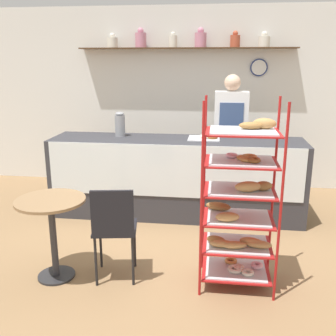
# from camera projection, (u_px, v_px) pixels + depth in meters

# --- Properties ---
(ground_plane) EXTENTS (14.00, 14.00, 0.00)m
(ground_plane) POSITION_uv_depth(u_px,v_px,m) (162.00, 260.00, 3.92)
(ground_plane) COLOR olive
(back_wall) EXTENTS (10.00, 0.30, 2.70)m
(back_wall) POSITION_uv_depth(u_px,v_px,m) (186.00, 97.00, 6.04)
(back_wall) COLOR white
(back_wall) RESTS_ON ground_plane
(display_counter) EXTENTS (3.13, 0.70, 0.98)m
(display_counter) POSITION_uv_depth(u_px,v_px,m) (176.00, 177.00, 4.96)
(display_counter) COLOR #333338
(display_counter) RESTS_ON ground_plane
(pastry_rack) EXTENTS (0.64, 0.48, 1.64)m
(pastry_rack) POSITION_uv_depth(u_px,v_px,m) (240.00, 205.00, 3.32)
(pastry_rack) COLOR #A51919
(pastry_rack) RESTS_ON ground_plane
(person_worker) EXTENTS (0.44, 0.23, 1.75)m
(person_worker) POSITION_uv_depth(u_px,v_px,m) (230.00, 135.00, 5.26)
(person_worker) COLOR #282833
(person_worker) RESTS_ON ground_plane
(cafe_table) EXTENTS (0.61, 0.61, 0.76)m
(cafe_table) POSITION_uv_depth(u_px,v_px,m) (52.00, 220.00, 3.48)
(cafe_table) COLOR #262628
(cafe_table) RESTS_ON ground_plane
(cafe_chair) EXTENTS (0.44, 0.44, 0.89)m
(cafe_chair) POSITION_uv_depth(u_px,v_px,m) (114.00, 224.00, 3.42)
(cafe_chair) COLOR black
(cafe_chair) RESTS_ON ground_plane
(coffee_carafe) EXTENTS (0.13, 0.13, 0.31)m
(coffee_carafe) POSITION_uv_depth(u_px,v_px,m) (120.00, 124.00, 4.99)
(coffee_carafe) COLOR gray
(coffee_carafe) RESTS_ON display_counter
(donut_tray_counter) EXTENTS (0.38, 0.35, 0.05)m
(donut_tray_counter) POSITION_uv_depth(u_px,v_px,m) (206.00, 137.00, 4.86)
(donut_tray_counter) COLOR silver
(donut_tray_counter) RESTS_ON display_counter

